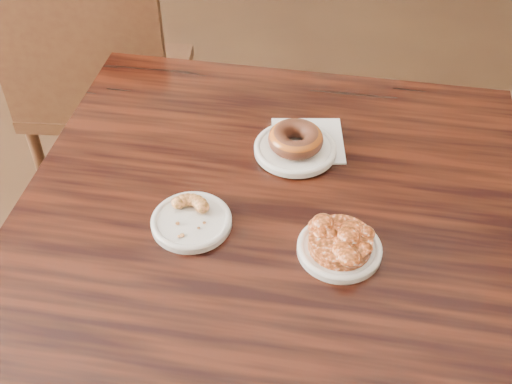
{
  "coord_description": "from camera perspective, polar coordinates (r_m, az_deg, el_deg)",
  "views": [
    {
      "loc": [
        -0.06,
        -1.03,
        1.58
      ],
      "look_at": [
        0.02,
        -0.22,
        0.8
      ],
      "focal_mm": 45.0,
      "sensor_mm": 36.0,
      "label": 1
    }
  ],
  "objects": [
    {
      "name": "cruller_fragment",
      "position": [
        1.13,
        -5.82,
        -2.04
      ],
      "size": [
        0.09,
        0.09,
        0.02
      ],
      "primitive_type": null,
      "color": "brown",
      "rests_on": "plate_cruller"
    },
    {
      "name": "plate_cruller",
      "position": [
        1.14,
        -5.76,
        -2.66
      ],
      "size": [
        0.14,
        0.14,
        0.01
      ],
      "primitive_type": "cylinder",
      "color": "silver",
      "rests_on": "cafe_table"
    },
    {
      "name": "plate_donut",
      "position": [
        1.28,
        3.5,
        3.84
      ],
      "size": [
        0.16,
        0.16,
        0.01
      ],
      "primitive_type": "cylinder",
      "color": "white",
      "rests_on": "napkin"
    },
    {
      "name": "plate_fritter",
      "position": [
        1.11,
        7.41,
        -5.06
      ],
      "size": [
        0.14,
        0.14,
        0.01
      ],
      "primitive_type": "cylinder",
      "color": "silver",
      "rests_on": "cafe_table"
    },
    {
      "name": "chair_far",
      "position": [
        2.05,
        -12.79,
        9.2
      ],
      "size": [
        0.57,
        0.57,
        0.9
      ],
      "primitive_type": null,
      "rotation": [
        0.0,
        0.0,
        2.98
      ],
      "color": "black",
      "rests_on": "floor"
    },
    {
      "name": "cafe_table",
      "position": [
        1.46,
        1.19,
        -12.13
      ],
      "size": [
        1.15,
        1.15,
        0.75
      ],
      "primitive_type": "cube",
      "rotation": [
        0.0,
        0.0,
        -0.27
      ],
      "color": "black",
      "rests_on": "floor"
    },
    {
      "name": "glazed_donut",
      "position": [
        1.27,
        3.55,
        4.72
      ],
      "size": [
        0.11,
        0.11,
        0.04
      ],
      "primitive_type": "torus",
      "color": "maroon",
      "rests_on": "plate_donut"
    },
    {
      "name": "napkin",
      "position": [
        1.32,
        4.6,
        4.59
      ],
      "size": [
        0.16,
        0.16,
        0.0
      ],
      "primitive_type": "cube",
      "rotation": [
        0.0,
        0.0,
        -0.1
      ],
      "color": "silver",
      "rests_on": "cafe_table"
    },
    {
      "name": "apple_fritter",
      "position": [
        1.09,
        7.53,
        -4.23
      ],
      "size": [
        0.14,
        0.14,
        0.04
      ],
      "primitive_type": null,
      "color": "#421B07",
      "rests_on": "plate_fritter"
    },
    {
      "name": "floor",
      "position": [
        1.89,
        -1.39,
        -13.02
      ],
      "size": [
        5.0,
        5.0,
        0.0
      ],
      "primitive_type": "plane",
      "color": "black",
      "rests_on": "ground"
    }
  ]
}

